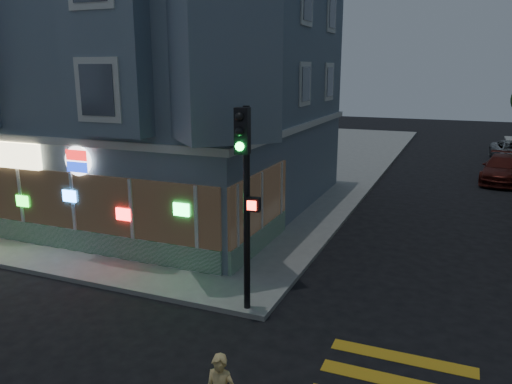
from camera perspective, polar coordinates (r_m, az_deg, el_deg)
The scene contains 5 objects.
ground at distance 13.14m, azimuth -15.20°, elevation -15.59°, with size 120.00×120.00×0.00m, color black.
sidewalk_nw at distance 38.58m, azimuth -10.43°, elevation 4.28°, with size 33.00×42.00×0.15m, color gray.
corner_building at distance 23.92m, azimuth -11.48°, elevation 12.32°, with size 14.60×14.60×11.40m.
parked_car_c at distance 32.07m, azimuth 26.36°, elevation 2.37°, with size 2.12×5.22×1.51m, color #551A13.
traffic_signal at distance 12.36m, azimuth -1.25°, elevation 1.77°, with size 0.64×0.60×5.34m.
Camera 1 is at (7.29, -8.89, 6.36)m, focal length 35.00 mm.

